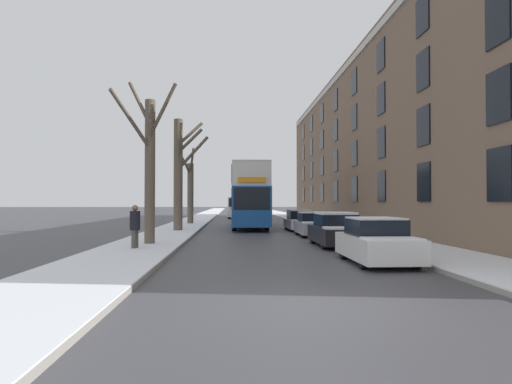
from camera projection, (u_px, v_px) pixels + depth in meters
The scene contains 14 objects.
ground_plane at pixel (323, 304), 8.65m from camera, with size 320.00×320.00×0.00m, color #424247.
sidewalk_left at pixel (205, 216), 61.30m from camera, with size 3.19×130.00×0.16m.
sidewalk_right at pixel (286, 215), 61.86m from camera, with size 3.19×130.00×0.16m.
terrace_facade_right at pixel (401, 144), 36.11m from camera, with size 9.10×54.10×12.97m.
bare_tree_left_0 at pixel (149, 163), 19.69m from camera, with size 2.50×3.06×7.21m.
bare_tree_left_1 at pixel (180, 171), 28.86m from camera, with size 2.17×2.66×7.19m.
bare_tree_left_2 at pixel (190, 189), 37.80m from camera, with size 1.97×2.52×6.25m.
double_decker_bus at pixel (249, 193), 33.93m from camera, with size 2.55×11.39×4.57m.
parked_car_0 at pixel (377, 242), 14.40m from camera, with size 1.78×3.91×1.45m.
parked_car_1 at pixel (336, 230), 20.04m from camera, with size 1.84×4.32×1.49m.
parked_car_2 at pixel (313, 225), 25.83m from camera, with size 1.71×3.93×1.38m.
parked_car_3 at pixel (300, 221), 31.03m from camera, with size 1.71×4.56×1.39m.
oncoming_van at pixel (237, 207), 53.94m from camera, with size 2.04×5.16×2.46m.
pedestrian_left_sidewalk at pixel (135, 226), 17.65m from camera, with size 0.40×0.40×1.83m.
Camera 1 is at (-1.72, -8.62, 1.95)m, focal length 32.00 mm.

